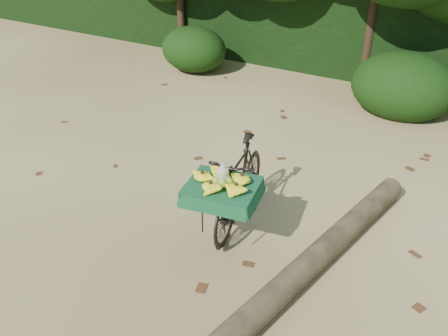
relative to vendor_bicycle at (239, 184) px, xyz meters
The scene contains 6 objects.
ground 0.78m from the vendor_bicycle, behind, with size 80.00×80.00×0.00m, color tan.
vendor_bicycle is the anchor object (origin of this frame).
fallen_log 1.25m from the vendor_bicycle, 19.17° to the right, with size 0.28×0.28×3.84m, color brown.
hedge_backdrop 6.42m from the vendor_bicycle, 94.98° to the left, with size 26.00×1.80×1.80m, color black.
bush_clumps 4.39m from the vendor_bicycle, 90.75° to the left, with size 8.80×1.70×0.90m, color black, non-canonical shape.
leaf_litter 1.06m from the vendor_bicycle, 127.07° to the left, with size 7.00×7.30×0.01m, color #482913, non-canonical shape.
Camera 1 is at (2.81, -4.27, 3.55)m, focal length 38.00 mm.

